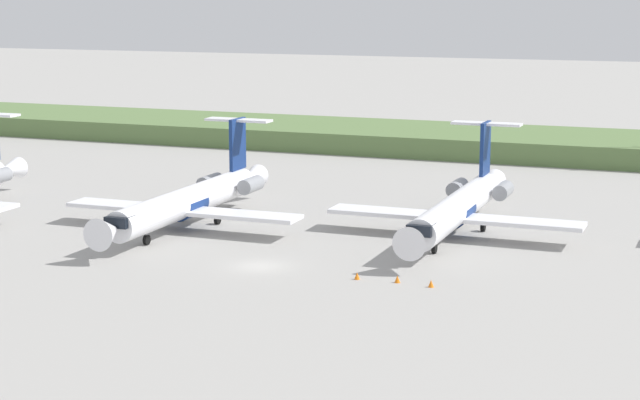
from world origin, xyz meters
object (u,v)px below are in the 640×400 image
at_px(regional_jet_fourth, 458,206).
at_px(safety_cone_front_marker, 357,276).
at_px(regional_jet_third, 190,200).
at_px(safety_cone_mid_marker, 397,279).
at_px(safety_cone_rear_marker, 431,284).

relative_size(regional_jet_fourth, safety_cone_front_marker, 56.36).
distance_m(regional_jet_third, safety_cone_mid_marker, 26.80).
height_order(regional_jet_third, safety_cone_rear_marker, regional_jet_third).
bearing_deg(regional_jet_fourth, safety_cone_rear_marker, -82.09).
distance_m(regional_jet_fourth, safety_cone_mid_marker, 18.15).
relative_size(regional_jet_fourth, safety_cone_rear_marker, 56.36).
bearing_deg(regional_jet_fourth, safety_cone_front_marker, -100.23).
xyz_separation_m(regional_jet_fourth, safety_cone_rear_marker, (2.55, -18.32, -2.26)).
height_order(safety_cone_front_marker, safety_cone_mid_marker, same).
relative_size(safety_cone_mid_marker, safety_cone_rear_marker, 1.00).
relative_size(regional_jet_fourth, safety_cone_mid_marker, 56.36).
distance_m(regional_jet_third, safety_cone_rear_marker, 29.35).
bearing_deg(regional_jet_third, regional_jet_fourth, 13.88).
bearing_deg(safety_cone_mid_marker, safety_cone_front_marker, -176.54).
xyz_separation_m(safety_cone_mid_marker, safety_cone_rear_marker, (2.70, -0.32, 0.00)).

